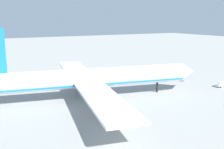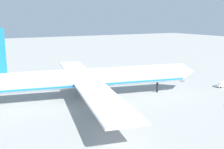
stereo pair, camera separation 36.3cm
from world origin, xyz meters
The scene contains 6 objects.
ground_plane centered at (0.00, 0.00, 0.00)m, with size 600.00×600.00×0.00m, color #9E9E99.
airliner centered at (-1.33, 0.40, 6.58)m, with size 74.67×78.68×23.08m.
service_van centered at (48.04, -10.57, 1.03)m, with size 4.50×2.17×1.97m.
baggage_cart_0 centered at (42.47, 4.48, 0.81)m, with size 3.23×2.95×1.47m.
traffic_cone_0 centered at (-11.28, 40.37, 0.28)m, with size 0.36×0.36×0.55m, color orange.
traffic_cone_4 centered at (-20.73, 39.82, 0.28)m, with size 0.36×0.36×0.55m, color orange.
Camera 2 is at (-36.77, -77.59, 25.72)m, focal length 43.08 mm.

